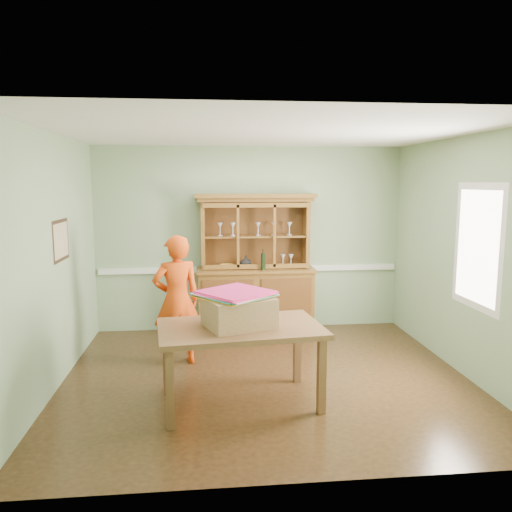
{
  "coord_description": "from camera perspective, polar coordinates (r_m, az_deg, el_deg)",
  "views": [
    {
      "loc": [
        -0.66,
        -5.31,
        2.18
      ],
      "look_at": [
        -0.07,
        0.4,
        1.33
      ],
      "focal_mm": 35.0,
      "sensor_mm": 36.0,
      "label": 1
    }
  ],
  "objects": [
    {
      "name": "person",
      "position": [
        6.05,
        -9.05,
        -5.02
      ],
      "size": [
        0.65,
        0.51,
        1.57
      ],
      "primitive_type": "imported",
      "rotation": [
        0.0,
        0.0,
        3.4
      ],
      "color": "#DD440E",
      "rests_on": "floor"
    },
    {
      "name": "wall_left",
      "position": [
        5.61,
        -22.26,
        -0.72
      ],
      "size": [
        0.0,
        4.0,
        4.0
      ],
      "primitive_type": "plane",
      "rotation": [
        1.57,
        0.0,
        1.57
      ],
      "color": "#88A67C",
      "rests_on": "floor"
    },
    {
      "name": "wall_back",
      "position": [
        7.39,
        -0.69,
        1.97
      ],
      "size": [
        4.5,
        0.0,
        4.5
      ],
      "primitive_type": "plane",
      "rotation": [
        1.57,
        0.0,
        0.0
      ],
      "color": "#88A67C",
      "rests_on": "floor"
    },
    {
      "name": "china_hutch",
      "position": [
        7.27,
        -0.08,
        -3.23
      ],
      "size": [
        1.72,
        0.57,
        2.02
      ],
      "color": "brown",
      "rests_on": "floor"
    },
    {
      "name": "framed_map",
      "position": [
        5.86,
        -21.36,
        1.68
      ],
      "size": [
        0.03,
        0.6,
        0.46
      ],
      "color": "#332014",
      "rests_on": "wall_left"
    },
    {
      "name": "cardboard_box",
      "position": [
        4.86,
        -1.96,
        -6.41
      ],
      "size": [
        0.75,
        0.67,
        0.29
      ],
      "primitive_type": "cube",
      "rotation": [
        0.0,
        0.0,
        0.34
      ],
      "color": "tan",
      "rests_on": "dining_table"
    },
    {
      "name": "dining_table",
      "position": [
        4.94,
        -1.81,
        -9.03
      ],
      "size": [
        1.68,
        1.12,
        0.79
      ],
      "rotation": [
        0.0,
        0.0,
        0.11
      ],
      "color": "brown",
      "rests_on": "floor"
    },
    {
      "name": "kite_stack",
      "position": [
        4.86,
        -2.47,
        -4.34
      ],
      "size": [
        0.83,
        0.83,
        0.05
      ],
      "rotation": [
        0.0,
        0.0,
        0.72
      ],
      "color": "#F2A71E",
      "rests_on": "cardboard_box"
    },
    {
      "name": "wall_right",
      "position": [
        6.11,
        22.65,
        -0.03
      ],
      "size": [
        0.0,
        4.0,
        4.0
      ],
      "primitive_type": "plane",
      "rotation": [
        1.57,
        0.0,
        -1.57
      ],
      "color": "#88A67C",
      "rests_on": "floor"
    },
    {
      "name": "floor",
      "position": [
        5.78,
        1.17,
        -13.74
      ],
      "size": [
        4.5,
        4.5,
        0.0
      ],
      "primitive_type": "plane",
      "color": "#4B3018",
      "rests_on": "ground"
    },
    {
      "name": "window_panel",
      "position": [
        5.82,
        23.95,
        1.0
      ],
      "size": [
        0.03,
        0.96,
        1.36
      ],
      "color": "white",
      "rests_on": "wall_right"
    },
    {
      "name": "ceiling",
      "position": [
        5.38,
        1.26,
        13.98
      ],
      "size": [
        4.5,
        4.5,
        0.0
      ],
      "primitive_type": "plane",
      "rotation": [
        3.14,
        0.0,
        0.0
      ],
      "color": "white",
      "rests_on": "wall_back"
    },
    {
      "name": "chair_rail",
      "position": [
        7.43,
        -0.66,
        -1.51
      ],
      "size": [
        4.41,
        0.05,
        0.08
      ],
      "primitive_type": "cube",
      "color": "white",
      "rests_on": "wall_back"
    },
    {
      "name": "wall_front",
      "position": [
        3.48,
        5.27,
        -5.4
      ],
      "size": [
        4.5,
        0.0,
        4.5
      ],
      "primitive_type": "plane",
      "rotation": [
        -1.57,
        0.0,
        0.0
      ],
      "color": "#88A67C",
      "rests_on": "floor"
    }
  ]
}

